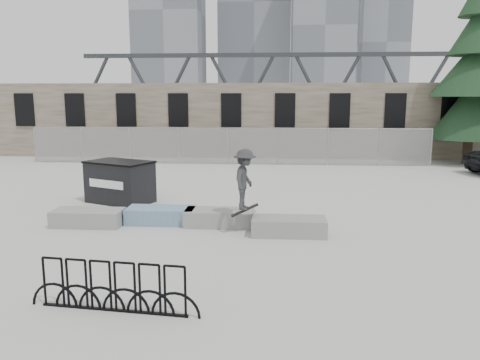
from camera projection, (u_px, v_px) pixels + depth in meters
name	position (u px, v px, depth m)	size (l,w,h in m)	color
ground	(186.00, 225.00, 13.71)	(120.00, 120.00, 0.00)	#B5B5B0
stone_wall	(233.00, 120.00, 29.26)	(36.00, 2.58, 4.50)	#655B4A
chainlink_fence	(227.00, 146.00, 25.80)	(22.06, 0.06, 2.02)	gray
planter_far_left	(88.00, 217.00, 13.56)	(2.00, 0.90, 0.47)	gray
planter_center_left	(161.00, 215.00, 13.84)	(2.00, 0.90, 0.47)	teal
planter_center_right	(220.00, 217.00, 13.58)	(2.00, 0.90, 0.47)	gray
planter_offset	(289.00, 226.00, 12.66)	(2.00, 0.90, 0.47)	gray
dumpster	(120.00, 182.00, 16.48)	(2.61, 2.18, 1.48)	black
bike_rack	(113.00, 287.00, 8.10)	(3.13, 0.39, 0.90)	black
spruce_tree	(474.00, 73.00, 25.28)	(4.46, 4.46, 11.50)	#38281E
skyline_towers	(259.00, 17.00, 102.24)	(58.00, 28.00, 48.00)	slate
truss_bridge	(327.00, 94.00, 66.29)	(70.00, 3.00, 9.80)	#2D3033
skateboarder	(245.00, 179.00, 12.61)	(0.80, 1.17, 1.87)	#2E2E31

